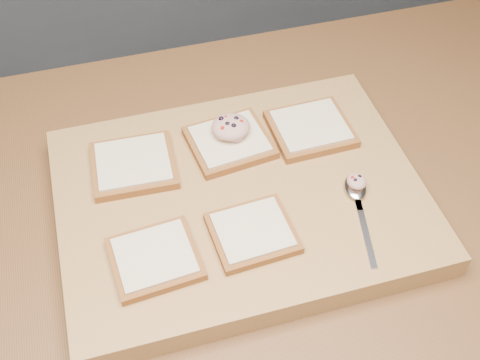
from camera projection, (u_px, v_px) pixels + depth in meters
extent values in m
cube|color=slate|center=(287.00, 320.00, 1.34)|extent=(1.90, 0.75, 0.84)
cube|color=brown|center=(303.00, 190.00, 1.00)|extent=(2.00, 0.80, 0.06)
cube|color=#B17F4B|center=(240.00, 199.00, 0.92)|extent=(0.54, 0.41, 0.04)
cube|color=brown|center=(134.00, 165.00, 0.93)|extent=(0.13, 0.12, 0.01)
cube|color=beige|center=(133.00, 161.00, 0.92)|extent=(0.12, 0.10, 0.00)
cube|color=brown|center=(230.00, 143.00, 0.96)|extent=(0.14, 0.13, 0.01)
cube|color=beige|center=(230.00, 139.00, 0.96)|extent=(0.12, 0.11, 0.00)
cube|color=brown|center=(310.00, 129.00, 0.98)|extent=(0.13, 0.12, 0.01)
cube|color=beige|center=(311.00, 125.00, 0.98)|extent=(0.11, 0.10, 0.00)
cube|color=brown|center=(155.00, 259.00, 0.82)|extent=(0.12, 0.12, 0.01)
cube|color=beige|center=(154.00, 255.00, 0.81)|extent=(0.11, 0.10, 0.00)
cube|color=brown|center=(253.00, 233.00, 0.85)|extent=(0.12, 0.11, 0.01)
cube|color=beige|center=(253.00, 230.00, 0.84)|extent=(0.10, 0.10, 0.00)
ellipsoid|color=#DCA38D|center=(231.00, 127.00, 0.95)|extent=(0.06, 0.06, 0.03)
sphere|color=black|center=(236.00, 119.00, 0.95)|extent=(0.01, 0.01, 0.01)
sphere|color=black|center=(221.00, 119.00, 0.95)|extent=(0.01, 0.01, 0.01)
sphere|color=black|center=(234.00, 126.00, 0.94)|extent=(0.01, 0.01, 0.01)
sphere|color=black|center=(228.00, 124.00, 0.94)|extent=(0.01, 0.01, 0.01)
sphere|color=#A5140C|center=(241.00, 122.00, 0.94)|extent=(0.01, 0.01, 0.01)
sphere|color=#A5140C|center=(226.00, 118.00, 0.95)|extent=(0.01, 0.01, 0.01)
sphere|color=#A5140C|center=(223.00, 128.00, 0.93)|extent=(0.01, 0.01, 0.01)
ellipsoid|color=silver|center=(355.00, 187.00, 0.90)|extent=(0.04, 0.06, 0.01)
cube|color=silver|center=(358.00, 202.00, 0.89)|extent=(0.02, 0.03, 0.00)
cube|color=silver|center=(365.00, 232.00, 0.85)|extent=(0.04, 0.12, 0.00)
ellipsoid|color=#DCA38D|center=(357.00, 181.00, 0.89)|extent=(0.03, 0.03, 0.02)
sphere|color=black|center=(359.00, 177.00, 0.89)|extent=(0.01, 0.01, 0.01)
sphere|color=black|center=(355.00, 180.00, 0.89)|extent=(0.01, 0.01, 0.01)
sphere|color=#A5140C|center=(353.00, 178.00, 0.89)|extent=(0.01, 0.01, 0.01)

